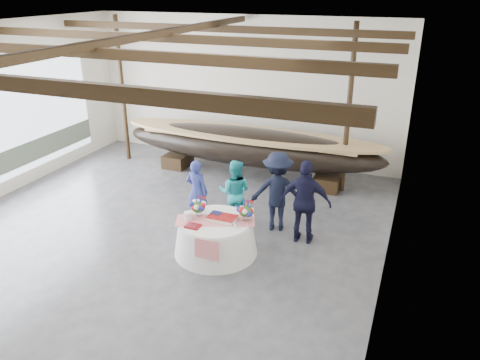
% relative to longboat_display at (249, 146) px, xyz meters
% --- Properties ---
extents(floor, '(10.00, 12.00, 0.01)m').
position_rel_longboat_display_xyz_m(floor, '(-0.72, -4.53, -0.95)').
color(floor, '#3D3D42').
rests_on(floor, ground).
extents(wall_back, '(10.00, 0.02, 4.50)m').
position_rel_longboat_display_xyz_m(wall_back, '(-0.72, 1.47, 1.30)').
color(wall_back, silver).
rests_on(wall_back, ground).
extents(wall_right, '(0.02, 12.00, 4.50)m').
position_rel_longboat_display_xyz_m(wall_right, '(4.28, -4.53, 1.30)').
color(wall_right, silver).
rests_on(wall_right, ground).
extents(ceiling, '(10.00, 12.00, 0.01)m').
position_rel_longboat_display_xyz_m(ceiling, '(-0.72, -4.53, 3.55)').
color(ceiling, white).
rests_on(ceiling, wall_back).
extents(pavilion_structure, '(9.80, 11.76, 4.50)m').
position_rel_longboat_display_xyz_m(pavilion_structure, '(-0.72, -3.74, 3.05)').
color(pavilion_structure, black).
rests_on(pavilion_structure, ground).
extents(longboat_display, '(7.94, 1.59, 1.49)m').
position_rel_longboat_display_xyz_m(longboat_display, '(0.00, 0.00, 0.00)').
color(longboat_display, black).
rests_on(longboat_display, ground).
extents(banquet_table, '(1.77, 1.77, 0.76)m').
position_rel_longboat_display_xyz_m(banquet_table, '(0.87, -4.27, -0.57)').
color(banquet_table, white).
rests_on(banquet_table, ground).
extents(tabletop_items, '(1.73, 1.11, 0.40)m').
position_rel_longboat_display_xyz_m(tabletop_items, '(0.87, -4.15, -0.04)').
color(tabletop_items, red).
rests_on(tabletop_items, banquet_table).
extents(guest_woman_blue, '(0.59, 0.41, 1.55)m').
position_rel_longboat_display_xyz_m(guest_woman_blue, '(-0.15, -3.09, -0.18)').
color(guest_woman_blue, navy).
rests_on(guest_woman_blue, ground).
extents(guest_woman_teal, '(0.86, 0.72, 1.60)m').
position_rel_longboat_display_xyz_m(guest_woman_teal, '(0.73, -2.87, -0.15)').
color(guest_woman_teal, teal).
rests_on(guest_woman_teal, ground).
extents(guest_man_left, '(1.36, 0.99, 1.89)m').
position_rel_longboat_display_xyz_m(guest_man_left, '(1.74, -2.76, -0.01)').
color(guest_man_left, black).
rests_on(guest_man_left, ground).
extents(guest_man_right, '(1.14, 0.53, 1.91)m').
position_rel_longboat_display_xyz_m(guest_man_right, '(2.49, -3.11, 0.00)').
color(guest_man_right, black).
rests_on(guest_man_right, ground).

